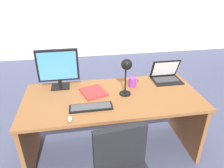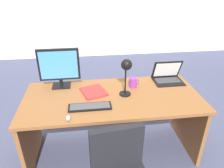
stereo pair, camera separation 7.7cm
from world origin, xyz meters
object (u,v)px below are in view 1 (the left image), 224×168
at_px(book, 94,92).
at_px(mouse, 70,119).
at_px(monitor, 58,67).
at_px(coffee_mug, 132,82).
at_px(desk, 112,111).
at_px(laptop, 166,74).
at_px(desk_lamp, 126,69).
at_px(keyboard, 91,107).

bearing_deg(book, mouse, -118.84).
xyz_separation_m(monitor, coffee_mug, (0.80, -0.12, -0.19)).
distance_m(desk, coffee_mug, 0.39).
xyz_separation_m(monitor, book, (0.35, -0.19, -0.23)).
relative_size(laptop, coffee_mug, 2.97).
distance_m(mouse, book, 0.50).
bearing_deg(laptop, coffee_mug, -165.13).
bearing_deg(desk, monitor, 156.46).
distance_m(desk, desk_lamp, 0.54).
distance_m(laptop, desk_lamp, 0.67).
bearing_deg(desk_lamp, book, 162.01).
relative_size(keyboard, mouse, 5.72).
relative_size(keyboard, book, 1.25).
height_order(desk_lamp, coffee_mug, desk_lamp).
xyz_separation_m(desk, keyboard, (-0.24, -0.24, 0.23)).
relative_size(monitor, keyboard, 1.09).
relative_size(desk, desk_lamp, 4.53).
relative_size(book, coffee_mug, 2.87).
height_order(monitor, keyboard, monitor).
distance_m(book, coffee_mug, 0.45).
height_order(keyboard, mouse, mouse).
bearing_deg(desk_lamp, mouse, -149.42).
relative_size(desk, monitor, 4.15).
bearing_deg(book, desk_lamp, -17.99).
bearing_deg(desk, keyboard, -134.83).
bearing_deg(laptop, book, -167.73).
relative_size(monitor, desk_lamp, 1.09).
xyz_separation_m(monitor, keyboard, (0.30, -0.48, -0.23)).
distance_m(monitor, keyboard, 0.61).
xyz_separation_m(desk_lamp, book, (-0.32, 0.11, -0.28)).
xyz_separation_m(laptop, coffee_mug, (-0.44, -0.12, -0.02)).
bearing_deg(keyboard, desk, 45.17).
bearing_deg(keyboard, mouse, -140.93).
height_order(keyboard, desk_lamp, desk_lamp).
bearing_deg(mouse, coffee_mug, 36.92).
relative_size(monitor, laptop, 1.32).
relative_size(desk, book, 5.65).
xyz_separation_m(book, coffee_mug, (0.45, 0.08, 0.04)).
bearing_deg(mouse, keyboard, 39.07).
relative_size(laptop, desk_lamp, 0.83).
relative_size(keyboard, desk_lamp, 1.00).
relative_size(mouse, desk_lamp, 0.18).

